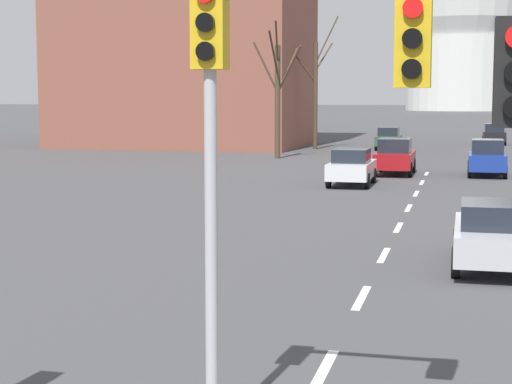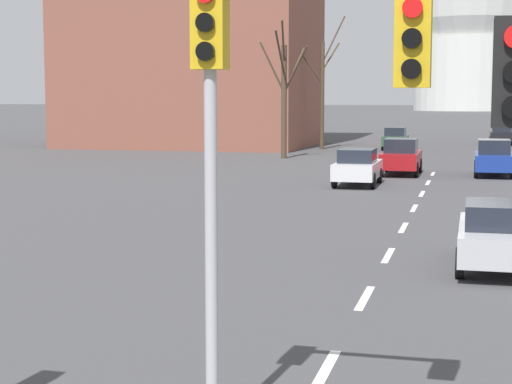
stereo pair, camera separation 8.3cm
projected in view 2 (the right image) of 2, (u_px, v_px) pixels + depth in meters
The scene contains 18 objects.
lane_stripe_1 at pixel (324, 372), 11.78m from camera, with size 0.16×2.00×0.01m, color silver.
lane_stripe_2 at pixel (365, 298), 16.12m from camera, with size 0.16×2.00×0.01m, color silver.
lane_stripe_3 at pixel (388, 255), 20.45m from camera, with size 0.16×2.00×0.01m, color silver.
lane_stripe_4 at pixel (403, 228), 24.78m from camera, with size 0.16×2.00×0.01m, color silver.
lane_stripe_5 at pixel (414, 208), 29.12m from camera, with size 0.16×2.00×0.01m, color silver.
lane_stripe_6 at pixel (422, 194), 33.45m from camera, with size 0.16×2.00×0.01m, color silver.
lane_stripe_7 at pixel (428, 183), 37.79m from camera, with size 0.16×2.00×0.01m, color silver.
lane_stripe_8 at pixel (433, 174), 42.12m from camera, with size 0.16×2.00×0.01m, color silver.
traffic_signal_centre_tall at pixel (278, 85), 8.95m from camera, with size 2.49×0.34×5.13m.
sedan_near_left at pixel (494, 158), 40.84m from camera, with size 1.79×4.05×1.76m.
sedan_near_right at pixel (401, 156), 41.63m from camera, with size 1.83×4.29×1.77m.
sedan_mid_centre at pixel (501, 134), 67.83m from camera, with size 1.79×4.19×1.68m.
sedan_far_left at pixel (358, 167), 36.49m from camera, with size 1.79×4.04×1.58m.
sedan_far_right at pixel (395, 138), 61.17m from camera, with size 1.73×3.82×1.62m.
sedan_distant_centre at pixel (500, 234), 18.76m from camera, with size 1.83×4.06×1.49m.
bare_tree_left_near at pixel (322, 89), 61.66m from camera, with size 3.71×3.60×9.64m.
bare_tree_left_far at pixel (284, 93), 52.22m from camera, with size 3.14×3.80×8.31m.
capitol_dome at pixel (470, 27), 235.93m from camera, with size 33.24×33.24×46.95m.
Camera 2 is at (1.91, -3.13, 3.77)m, focal length 60.00 mm.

